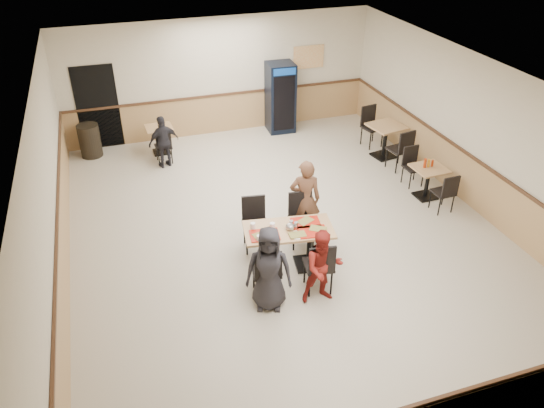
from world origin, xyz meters
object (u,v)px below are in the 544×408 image
object	(u,v)px
back_table	(160,136)
main_table	(288,242)
pepsi_cooler	(280,98)
side_table_near	(428,178)
diner_woman_left	(269,269)
diner_man_opposite	(305,199)
side_table_far	(386,136)
trash_bin	(90,141)
diner_woman_right	(323,267)
lone_diner	(164,142)

from	to	relation	value
back_table	main_table	bearing A→B (deg)	-74.62
back_table	pepsi_cooler	distance (m)	3.32
side_table_near	diner_woman_left	bearing A→B (deg)	-152.85
main_table	diner_woman_left	distance (m)	1.05
diner_man_opposite	side_table_far	bearing A→B (deg)	-124.38
trash_bin	side_table_near	bearing A→B (deg)	-32.61
diner_woman_right	pepsi_cooler	xyz separation A→B (m)	(1.58, 6.63, 0.26)
lone_diner	side_table_far	distance (m)	5.27
main_table	side_table_far	world-z (taller)	side_table_far
main_table	side_table_far	size ratio (longest dim) A/B	1.81
diner_woman_left	side_table_far	distance (m)	6.00
main_table	lone_diner	bearing A→B (deg)	116.73
side_table_far	main_table	bearing A→B (deg)	-137.76
lone_diner	trash_bin	world-z (taller)	lone_diner
diner_man_opposite	side_table_far	size ratio (longest dim) A/B	1.79
diner_man_opposite	main_table	bearing A→B (deg)	69.44
pepsi_cooler	main_table	bearing A→B (deg)	-105.32
main_table	trash_bin	size ratio (longest dim) A/B	1.98
main_table	back_table	bearing A→B (deg)	114.26
lone_diner	pepsi_cooler	world-z (taller)	pepsi_cooler
main_table	diner_woman_right	bearing A→B (deg)	-67.62
lone_diner	back_table	world-z (taller)	lone_diner
side_table_near	trash_bin	bearing A→B (deg)	147.39
side_table_far	trash_bin	xyz separation A→B (m)	(-6.79, 2.28, -0.14)
diner_man_opposite	back_table	bearing A→B (deg)	-48.84
pepsi_cooler	side_table_near	bearing A→B (deg)	-65.09
lone_diner	pepsi_cooler	xyz separation A→B (m)	(3.26, 1.16, 0.29)
back_table	diner_man_opposite	bearing A→B (deg)	-65.06
main_table	diner_man_opposite	world-z (taller)	diner_man_opposite
pepsi_cooler	diner_man_opposite	bearing A→B (deg)	-101.44
diner_woman_right	pepsi_cooler	size ratio (longest dim) A/B	0.72
lone_diner	diner_woman_left	bearing A→B (deg)	82.48
lone_diner	side_table_near	world-z (taller)	lone_diner
diner_woman_right	side_table_far	size ratio (longest dim) A/B	1.48
diner_woman_right	trash_bin	size ratio (longest dim) A/B	1.62
side_table_far	pepsi_cooler	xyz separation A→B (m)	(-1.88, 2.32, 0.37)
pepsi_cooler	lone_diner	bearing A→B (deg)	-158.01
diner_woman_right	side_table_far	xyz separation A→B (m)	(3.46, 4.31, -0.11)
diner_man_opposite	side_table_near	bearing A→B (deg)	-154.05
main_table	pepsi_cooler	bearing A→B (deg)	81.20
side_table_far	back_table	size ratio (longest dim) A/B	1.31
diner_woman_right	side_table_near	distance (m)	4.09
side_table_near	side_table_far	xyz separation A→B (m)	(0.08, 2.01, 0.08)
diner_woman_left	diner_man_opposite	xyz separation A→B (m)	(1.24, 1.65, 0.06)
diner_man_opposite	side_table_near	size ratio (longest dim) A/B	2.26
main_table	diner_woman_left	size ratio (longest dim) A/B	1.10
main_table	pepsi_cooler	world-z (taller)	pepsi_cooler
side_table_near	back_table	xyz separation A→B (m)	(-5.06, 3.94, -0.02)
diner_woman_right	diner_man_opposite	bearing A→B (deg)	83.46
diner_woman_left	lone_diner	xyz separation A→B (m)	(-0.83, 5.33, -0.10)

